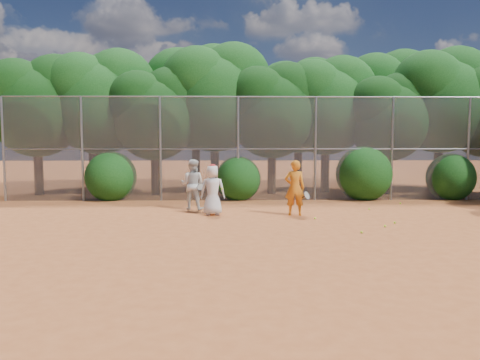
{
  "coord_description": "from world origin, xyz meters",
  "views": [
    {
      "loc": [
        -1.3,
        -12.1,
        2.38
      ],
      "look_at": [
        -1.0,
        2.5,
        1.1
      ],
      "focal_mm": 35.0,
      "sensor_mm": 36.0,
      "label": 1
    }
  ],
  "objects": [
    {
      "name": "tree_2",
      "position": [
        -4.45,
        7.83,
        3.58
      ],
      "size": [
        3.99,
        3.47,
        5.47
      ],
      "color": "black",
      "rests_on": "ground"
    },
    {
      "name": "ball_1",
      "position": [
        3.37,
        3.38,
        0.03
      ],
      "size": [
        0.07,
        0.07,
        0.07
      ],
      "primitive_type": "sphere",
      "color": "#C4EF2B",
      "rests_on": "ground"
    },
    {
      "name": "player_yellow",
      "position": [
        0.71,
        2.36,
        0.86
      ],
      "size": [
        0.84,
        0.6,
        1.73
      ],
      "rotation": [
        0.0,
        0.0,
        3.06
      ],
      "color": "orange",
      "rests_on": "ground"
    },
    {
      "name": "tree_11",
      "position": [
        2.06,
        10.64,
        4.16
      ],
      "size": [
        4.64,
        4.03,
        6.35
      ],
      "color": "black",
      "rests_on": "ground"
    },
    {
      "name": "tree_6",
      "position": [
        5.55,
        8.03,
        3.47
      ],
      "size": [
        3.86,
        3.36,
        5.29
      ],
      "color": "black",
      "rests_on": "ground"
    },
    {
      "name": "tree_12",
      "position": [
        6.56,
        11.24,
        4.51
      ],
      "size": [
        5.02,
        4.37,
        6.88
      ],
      "color": "black",
      "rests_on": "ground"
    },
    {
      "name": "tree_0",
      "position": [
        -9.44,
        8.04,
        3.93
      ],
      "size": [
        4.38,
        3.81,
        6.0
      ],
      "color": "black",
      "rests_on": "ground"
    },
    {
      "name": "bush_0",
      "position": [
        -6.0,
        6.3,
        1.0
      ],
      "size": [
        2.0,
        2.0,
        2.0
      ],
      "primitive_type": "sphere",
      "color": "#0F3E10",
      "rests_on": "ground"
    },
    {
      "name": "tree_9",
      "position": [
        -7.94,
        10.84,
        4.34
      ],
      "size": [
        4.83,
        4.2,
        6.62
      ],
      "color": "black",
      "rests_on": "ground"
    },
    {
      "name": "ball_2",
      "position": [
        2.02,
        -0.51,
        0.03
      ],
      "size": [
        0.07,
        0.07,
        0.07
      ],
      "primitive_type": "sphere",
      "color": "#C4EF2B",
      "rests_on": "ground"
    },
    {
      "name": "ball_4",
      "position": [
        1.21,
        1.59,
        0.03
      ],
      "size": [
        0.07,
        0.07,
        0.07
      ],
      "primitive_type": "sphere",
      "color": "#C4EF2B",
      "rests_on": "ground"
    },
    {
      "name": "tree_5",
      "position": [
        3.06,
        9.04,
        4.05
      ],
      "size": [
        4.51,
        3.92,
        6.17
      ],
      "color": "black",
      "rests_on": "ground"
    },
    {
      "name": "ball_0",
      "position": [
        3.33,
        0.82,
        0.03
      ],
      "size": [
        0.07,
        0.07,
        0.07
      ],
      "primitive_type": "sphere",
      "color": "#C4EF2B",
      "rests_on": "ground"
    },
    {
      "name": "fence_back",
      "position": [
        -0.12,
        6.0,
        2.05
      ],
      "size": [
        20.05,
        0.09,
        4.03
      ],
      "color": "gray",
      "rests_on": "ground"
    },
    {
      "name": "player_teen",
      "position": [
        -1.86,
        2.49,
        0.8
      ],
      "size": [
        0.79,
        0.52,
        1.61
      ],
      "rotation": [
        0.0,
        0.0,
        3.12
      ],
      "color": "silver",
      "rests_on": "ground"
    },
    {
      "name": "tree_4",
      "position": [
        0.55,
        8.24,
        3.76
      ],
      "size": [
        4.19,
        3.64,
        5.73
      ],
      "color": "black",
      "rests_on": "ground"
    },
    {
      "name": "bush_2",
      "position": [
        4.0,
        6.3,
        1.1
      ],
      "size": [
        2.2,
        2.2,
        2.2
      ],
      "primitive_type": "sphere",
      "color": "#0F3E10",
      "rests_on": "ground"
    },
    {
      "name": "tree_7",
      "position": [
        8.06,
        8.64,
        4.28
      ],
      "size": [
        4.77,
        4.14,
        6.53
      ],
      "color": "black",
      "rests_on": "ground"
    },
    {
      "name": "ground",
      "position": [
        0.0,
        0.0,
        0.0
      ],
      "size": [
        80.0,
        80.0,
        0.0
      ],
      "primitive_type": "plane",
      "color": "#A85226",
      "rests_on": "ground"
    },
    {
      "name": "bush_3",
      "position": [
        7.5,
        6.3,
        0.95
      ],
      "size": [
        1.9,
        1.9,
        1.9
      ],
      "primitive_type": "sphere",
      "color": "#0F3E10",
      "rests_on": "ground"
    },
    {
      "name": "tree_10",
      "position": [
        -2.93,
        11.05,
        4.63
      ],
      "size": [
        5.15,
        4.48,
        7.06
      ],
      "color": "black",
      "rests_on": "ground"
    },
    {
      "name": "bush_1",
      "position": [
        -1.0,
        6.3,
        0.9
      ],
      "size": [
        1.8,
        1.8,
        1.8
      ],
      "primitive_type": "sphere",
      "color": "#0F3E10",
      "rests_on": "ground"
    },
    {
      "name": "ball_5",
      "position": [
        4.94,
        4.77,
        0.03
      ],
      "size": [
        0.07,
        0.07,
        0.07
      ],
      "primitive_type": "sphere",
      "color": "#C4EF2B",
      "rests_on": "ground"
    },
    {
      "name": "player_white",
      "position": [
        -2.58,
        3.67,
        0.85
      ],
      "size": [
        0.97,
        0.87,
        1.7
      ],
      "rotation": [
        0.0,
        0.0,
        2.86
      ],
      "color": "silver",
      "rests_on": "ground"
    },
    {
      "name": "tree_3",
      "position": [
        -1.94,
        8.84,
        4.4
      ],
      "size": [
        4.89,
        4.26,
        6.7
      ],
      "color": "black",
      "rests_on": "ground"
    },
    {
      "name": "tree_1",
      "position": [
        -6.94,
        8.54,
        4.16
      ],
      "size": [
        4.64,
        4.03,
        6.35
      ],
      "color": "black",
      "rests_on": "ground"
    },
    {
      "name": "ball_3",
      "position": [
        2.89,
        0.31,
        0.03
      ],
      "size": [
        0.07,
        0.07,
        0.07
      ],
      "primitive_type": "sphere",
      "color": "#C4EF2B",
      "rests_on": "ground"
    }
  ]
}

